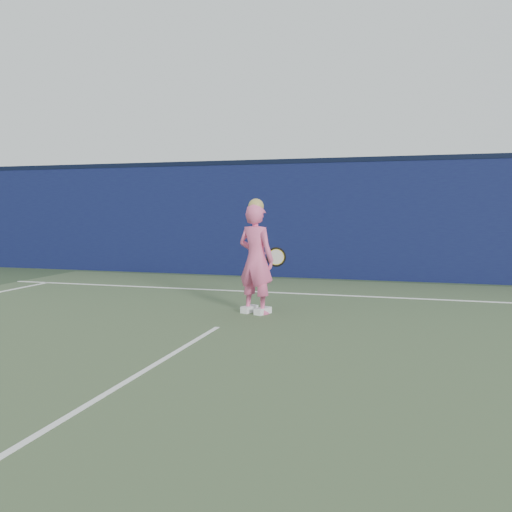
% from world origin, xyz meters
% --- Properties ---
extents(ground, '(80.00, 80.00, 0.00)m').
position_xyz_m(ground, '(0.00, 0.00, 0.00)').
color(ground, '#2F3E26').
rests_on(ground, ground).
extents(court_surface, '(11.00, 16.00, 0.01)m').
position_xyz_m(court_surface, '(0.00, -2.00, 0.00)').
color(court_surface, '#465937').
rests_on(court_surface, ground).
extents(backstop_wall, '(24.00, 0.40, 2.50)m').
position_xyz_m(backstop_wall, '(0.00, 6.50, 1.25)').
color(backstop_wall, '#0D103B').
rests_on(backstop_wall, ground).
extents(wall_cap, '(24.00, 0.42, 0.10)m').
position_xyz_m(wall_cap, '(0.00, 6.50, 2.55)').
color(wall_cap, black).
rests_on(wall_cap, backstop_wall).
extents(player, '(0.67, 0.55, 1.65)m').
position_xyz_m(player, '(0.20, 2.06, 0.79)').
color(player, '#F05D92').
rests_on(player, ground).
extents(racket, '(0.55, 0.13, 0.30)m').
position_xyz_m(racket, '(0.36, 2.51, 0.78)').
color(racket, black).
rests_on(racket, ground).
extents(court_lines, '(11.00, 12.04, 0.01)m').
position_xyz_m(court_lines, '(0.00, -0.33, 0.01)').
color(court_lines, white).
rests_on(court_lines, court_surface).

